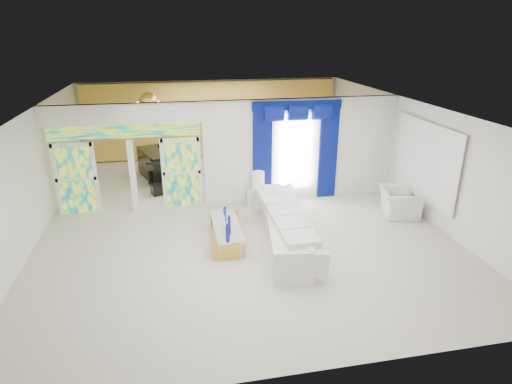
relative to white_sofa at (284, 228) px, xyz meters
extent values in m
plane|color=#B7AF9E|center=(-0.86, 1.82, -0.37)|extent=(12.00, 12.00, 0.00)
cube|color=white|center=(1.29, 2.82, 1.13)|extent=(5.70, 0.18, 3.00)
cube|color=white|center=(-3.71, 2.82, 2.36)|extent=(4.30, 0.18, 0.55)
cube|color=#994C3F|center=(-5.14, 2.82, 0.63)|extent=(0.95, 0.04, 2.00)
cube|color=#994C3F|center=(-2.29, 2.82, 0.63)|extent=(0.95, 0.04, 2.00)
cube|color=#994C3F|center=(-3.71, 2.82, 1.88)|extent=(4.00, 0.05, 0.35)
cube|color=white|center=(1.04, 2.72, 1.08)|extent=(1.00, 0.02, 2.30)
cube|color=#030E44|center=(0.04, 2.69, 1.03)|extent=(0.55, 0.10, 2.80)
cube|color=#030E44|center=(2.04, 2.69, 1.03)|extent=(0.55, 0.10, 2.80)
cube|color=#030E44|center=(1.04, 2.69, 2.45)|extent=(2.60, 0.12, 0.25)
cube|color=white|center=(4.08, 0.82, 1.18)|extent=(0.04, 2.70, 1.90)
cube|color=gold|center=(-0.86, 7.72, 1.13)|extent=(9.70, 0.12, 2.90)
cube|color=silver|center=(0.00, 0.00, 0.00)|extent=(1.42, 3.97, 0.74)
cube|color=gold|center=(-1.35, 0.30, -0.16)|extent=(0.91, 1.95, 0.42)
cube|color=silver|center=(0.16, 2.45, -0.16)|extent=(1.29, 0.51, 0.42)
cylinder|color=white|center=(-0.14, 2.45, 0.34)|extent=(0.36, 0.36, 0.58)
imported|color=silver|center=(3.54, 0.98, -0.01)|extent=(1.21, 1.31, 0.72)
cube|color=black|center=(-2.76, 5.54, 0.11)|extent=(1.99, 2.27, 0.96)
cube|color=black|center=(-2.76, 3.94, -0.21)|extent=(1.04, 0.67, 0.32)
cube|color=tan|center=(-5.41, 4.48, 0.03)|extent=(0.64, 0.60, 0.80)
sphere|color=gold|center=(-3.16, 5.22, 2.28)|extent=(0.60, 0.60, 0.60)
cylinder|color=#152996|center=(-1.31, 0.89, 0.15)|extent=(0.08, 0.08, 0.20)
cylinder|color=white|center=(-1.41, 0.58, 0.10)|extent=(0.11, 0.11, 0.11)
cylinder|color=navy|center=(-1.39, -0.18, 0.16)|extent=(0.09, 0.09, 0.22)
cylinder|color=silver|center=(-1.41, 0.07, 0.11)|extent=(0.10, 0.10, 0.13)
cylinder|color=navy|center=(-1.29, 0.26, 0.17)|extent=(0.08, 0.08, 0.24)
camera|label=1|loc=(-2.48, -8.98, 4.48)|focal=30.09mm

